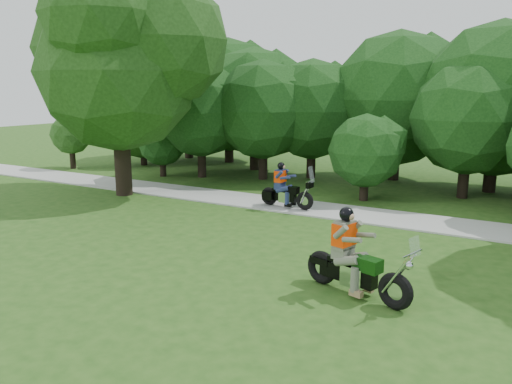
% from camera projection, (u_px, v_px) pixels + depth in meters
% --- Properties ---
extents(ground, '(100.00, 100.00, 0.00)m').
position_uv_depth(ground, '(275.00, 304.00, 10.35)').
color(ground, '#244C15').
rests_on(ground, ground).
extents(walkway, '(60.00, 2.20, 0.06)m').
position_uv_depth(walkway, '(382.00, 217.00, 17.16)').
color(walkway, '#A3A39E').
rests_on(walkway, ground).
extents(tree_line, '(40.32, 11.95, 7.33)m').
position_uv_depth(tree_line, '(447.00, 106.00, 21.58)').
color(tree_line, black).
rests_on(tree_line, ground).
extents(big_tree_west, '(8.64, 6.56, 9.96)m').
position_uv_depth(big_tree_west, '(122.00, 53.00, 20.09)').
color(big_tree_west, black).
rests_on(big_tree_west, ground).
extents(chopper_motorcycle, '(2.63, 1.20, 1.91)m').
position_uv_depth(chopper_motorcycle, '(352.00, 263.00, 10.70)').
color(chopper_motorcycle, black).
rests_on(chopper_motorcycle, ground).
extents(touring_motorcycle, '(2.19, 0.69, 1.67)m').
position_uv_depth(touring_motorcycle, '(284.00, 191.00, 18.41)').
color(touring_motorcycle, black).
rests_on(touring_motorcycle, walkway).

